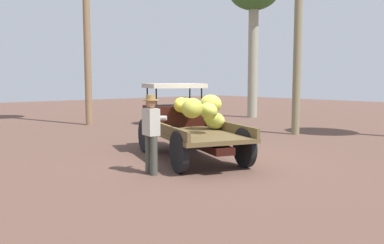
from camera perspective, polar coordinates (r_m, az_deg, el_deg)
name	(u,v)px	position (r m, az deg, el deg)	size (l,w,h in m)	color
ground_plane	(197,158)	(10.49, 0.69, -5.06)	(60.00, 60.00, 0.00)	brown
truck	(186,120)	(10.66, -0.86, 0.32)	(4.66, 2.89, 1.90)	black
farmer	(151,129)	(8.62, -5.72, -1.01)	(0.52, 0.48, 1.69)	#44463D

